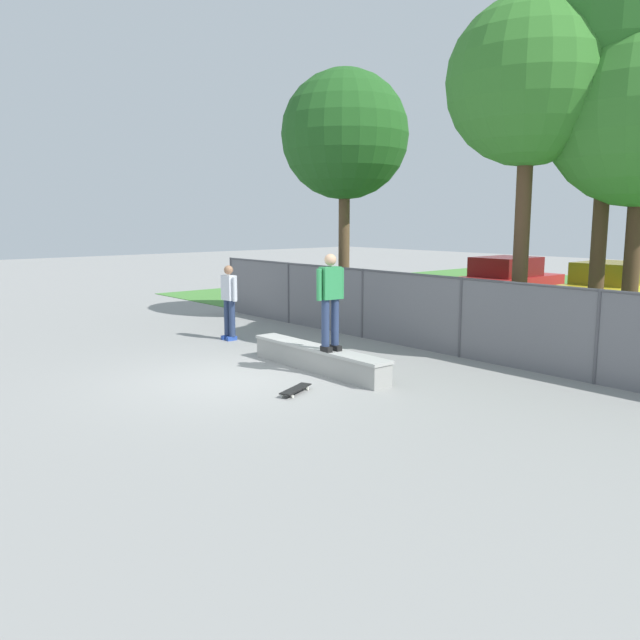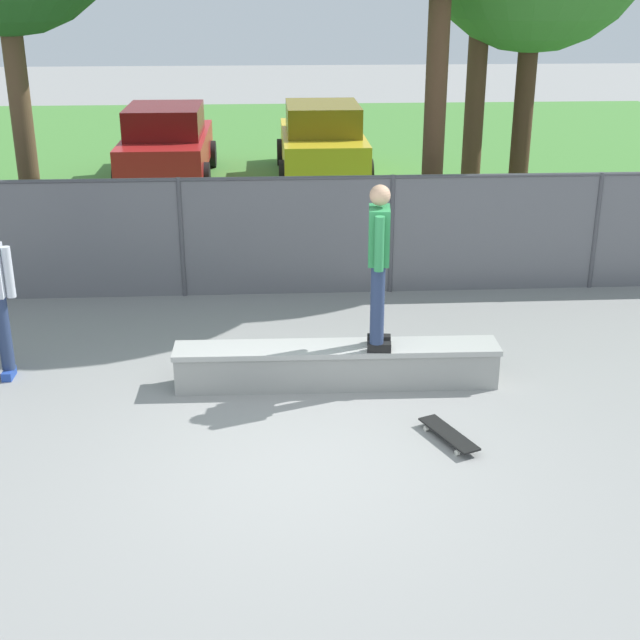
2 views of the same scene
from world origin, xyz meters
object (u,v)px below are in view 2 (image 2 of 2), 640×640
Objects in this scene: skateboarder at (379,260)px; car_yellow at (322,140)px; skateboard at (449,434)px; car_red at (166,143)px; concrete_ledge at (337,365)px.

skateboarder reaches higher than car_yellow.
car_red is at bearing 107.95° from skateboard.
concrete_ledge is 4.45× the size of skateboard.
car_red reaches higher than concrete_ledge.
skateboarder reaches higher than concrete_ledge.
concrete_ledge is 0.86× the size of car_red.
car_yellow reaches higher than concrete_ledge.
skateboarder is 2.24× the size of skateboard.
skateboarder reaches higher than skateboard.
concrete_ledge is 1.32m from skateboarder.
car_yellow is at bearing 89.49° from skateboarder.
car_yellow is (3.49, 0.15, 0.00)m from car_red.
concrete_ledge is 1.70m from skateboard.
car_red is 1.00× the size of car_yellow.
car_yellow is at bearing 87.24° from concrete_ledge.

